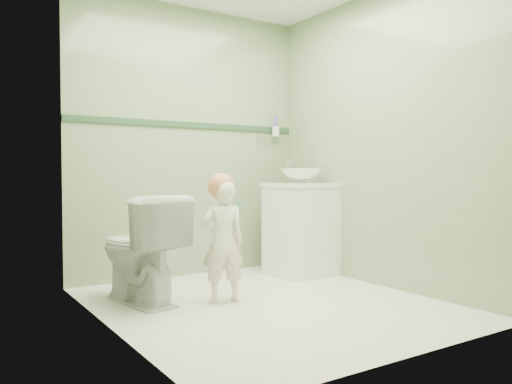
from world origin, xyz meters
TOP-DOWN VIEW (x-y plane):
  - ground at (0.00, 0.00)m, footprint 2.50×2.50m
  - room_shell at (0.00, 0.00)m, footprint 2.50×2.54m
  - trim_stripe at (0.00, 1.24)m, footprint 2.20×0.02m
  - vanity at (0.84, 0.70)m, footprint 0.52×0.50m
  - counter at (0.84, 0.70)m, footprint 0.54×0.52m
  - basin at (0.84, 0.70)m, footprint 0.37×0.37m
  - faucet at (0.84, 0.89)m, footprint 0.03×0.13m
  - cup_holder at (0.89, 1.18)m, footprint 0.26×0.07m
  - toilet at (-0.74, 0.52)m, footprint 0.54×0.81m
  - toddler at (-0.24, 0.21)m, footprint 0.35×0.27m
  - hair_cap at (-0.24, 0.24)m, footprint 0.19×0.19m
  - teal_toothbrush at (-0.19, 0.07)m, footprint 0.11×0.14m

SIDE VIEW (x-z plane):
  - ground at x=0.00m, z-range 0.00..0.00m
  - toilet at x=-0.74m, z-range 0.00..0.77m
  - vanity at x=0.84m, z-range 0.00..0.80m
  - toddler at x=-0.24m, z-range 0.00..0.86m
  - teal_toothbrush at x=-0.19m, z-range 0.66..0.74m
  - counter at x=0.84m, z-range 0.79..0.83m
  - hair_cap at x=-0.24m, z-range 0.73..0.92m
  - basin at x=0.84m, z-range 0.83..0.96m
  - faucet at x=0.84m, z-range 0.88..1.06m
  - room_shell at x=0.00m, z-range 0.00..2.40m
  - cup_holder at x=0.89m, z-range 1.23..1.44m
  - trim_stripe at x=0.00m, z-range 1.33..1.38m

